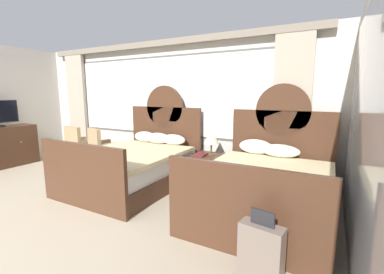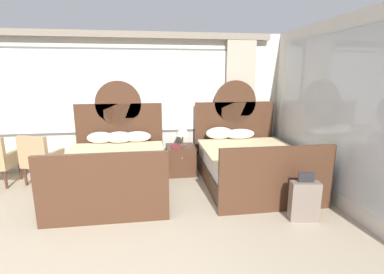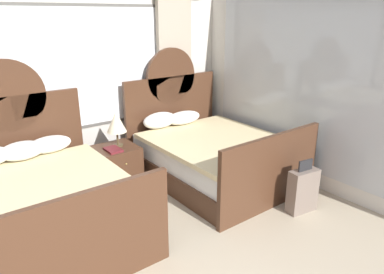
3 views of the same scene
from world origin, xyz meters
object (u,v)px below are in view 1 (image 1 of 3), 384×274
object	(u,v)px
book_on_nightstand	(201,155)
armchair_by_window_centre	(79,144)
bed_near_window	(134,164)
suitcase_on_floor	(261,254)
armchair_by_window_left	(102,147)
table_lamp_on_nightstand	(211,136)
bed_near_mirror	(266,187)
nightstand_between_beds	(208,170)

from	to	relation	value
book_on_nightstand	armchair_by_window_centre	world-z (taller)	armchair_by_window_centre
bed_near_window	suitcase_on_floor	world-z (taller)	bed_near_window
book_on_nightstand	armchair_by_window_left	world-z (taller)	armchair_by_window_left
table_lamp_on_nightstand	book_on_nightstand	distance (m)	0.37
bed_near_mirror	armchair_by_window_left	bearing A→B (deg)	172.53
bed_near_window	nightstand_between_beds	distance (m)	1.32
book_on_nightstand	suitcase_on_floor	world-z (taller)	suitcase_on_floor
bed_near_window	armchair_by_window_centre	world-z (taller)	bed_near_window
nightstand_between_beds	table_lamp_on_nightstand	distance (m)	0.61
bed_near_mirror	nightstand_between_beds	bearing A→B (deg)	151.06
armchair_by_window_left	table_lamp_on_nightstand	bearing A→B (deg)	4.12
table_lamp_on_nightstand	armchair_by_window_left	xyz separation A→B (m)	(-2.53, -0.18, -0.41)
suitcase_on_floor	table_lamp_on_nightstand	bearing A→B (deg)	124.29
nightstand_between_beds	bed_near_window	bearing A→B (deg)	-151.47
bed_near_mirror	book_on_nightstand	bearing A→B (deg)	156.95
nightstand_between_beds	armchair_by_window_left	xyz separation A→B (m)	(-2.48, -0.16, 0.20)
bed_near_mirror	nightstand_between_beds	size ratio (longest dim) A/B	3.81
suitcase_on_floor	armchair_by_window_centre	bearing A→B (deg)	158.28
armchair_by_window_centre	bed_near_window	bearing A→B (deg)	-12.82
bed_near_window	armchair_by_window_centre	distance (m)	2.10
nightstand_between_beds	book_on_nightstand	world-z (taller)	book_on_nightstand
bed_near_mirror	book_on_nightstand	world-z (taller)	bed_near_mirror
table_lamp_on_nightstand	suitcase_on_floor	bearing A→B (deg)	-55.71
bed_near_mirror	suitcase_on_floor	distance (m)	1.40
bed_near_window	bed_near_mirror	xyz separation A→B (m)	(2.31, -0.01, -0.00)
bed_near_mirror	table_lamp_on_nightstand	xyz separation A→B (m)	(-1.11, 0.66, 0.51)
bed_near_mirror	armchair_by_window_left	distance (m)	3.67
table_lamp_on_nightstand	armchair_by_window_centre	xyz separation A→B (m)	(-3.25, -0.19, -0.41)
suitcase_on_floor	book_on_nightstand	bearing A→B (deg)	128.62
bed_near_mirror	book_on_nightstand	xyz separation A→B (m)	(-1.25, 0.53, 0.19)
book_on_nightstand	table_lamp_on_nightstand	bearing A→B (deg)	43.87
nightstand_between_beds	armchair_by_window_centre	xyz separation A→B (m)	(-3.20, -0.16, 0.20)
armchair_by_window_left	suitcase_on_floor	size ratio (longest dim) A/B	1.34
table_lamp_on_nightstand	bed_near_window	bearing A→B (deg)	-151.51
bed_near_window	armchair_by_window_left	bearing A→B (deg)	160.51
bed_near_window	table_lamp_on_nightstand	distance (m)	1.46
armchair_by_window_centre	nightstand_between_beds	bearing A→B (deg)	2.93
armchair_by_window_centre	suitcase_on_floor	world-z (taller)	armchair_by_window_centre
bed_near_mirror	armchair_by_window_left	world-z (taller)	bed_near_mirror
suitcase_on_floor	nightstand_between_beds	bearing A→B (deg)	125.38
book_on_nightstand	suitcase_on_floor	bearing A→B (deg)	-51.38
bed_near_window	nightstand_between_beds	world-z (taller)	bed_near_window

